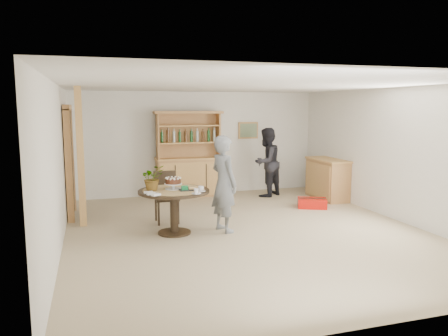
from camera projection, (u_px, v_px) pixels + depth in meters
ground at (246, 231)px, 7.57m from camera, size 7.00×7.00×0.00m
room_shell at (247, 131)px, 7.33m from camera, size 6.04×7.04×2.52m
doorway at (69, 161)px, 8.46m from camera, size 0.13×1.10×2.18m
pine_post at (81, 157)px, 7.75m from camera, size 0.12×0.12×2.50m
hutch at (188, 168)px, 10.45m from camera, size 1.62×0.54×2.04m
sideboard at (327, 179)px, 10.19m from camera, size 0.54×1.26×0.94m
dining_table at (174, 199)px, 7.35m from camera, size 1.20×1.20×0.76m
dining_chair at (166, 193)px, 8.15m from camera, size 0.42×0.42×0.95m
birthday_cake at (173, 182)px, 7.36m from camera, size 0.30×0.30×0.20m
flower_vase at (152, 178)px, 7.25m from camera, size 0.47×0.44×0.42m
gift_tray at (188, 189)px, 7.27m from camera, size 0.30×0.20×0.08m
coffee_cup_a at (201, 189)px, 7.18m from camera, size 0.15×0.15×0.09m
coffee_cup_b at (196, 192)px, 6.98m from camera, size 0.15×0.15×0.08m
napkins at (152, 194)px, 6.92m from camera, size 0.24×0.33×0.03m
teen_boy at (224, 184)px, 7.47m from camera, size 0.57×0.70×1.66m
adult_person at (266, 162)px, 10.44m from camera, size 1.01×0.96×1.65m
red_suitcase at (312, 203)px, 9.32m from camera, size 0.71×0.61×0.21m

